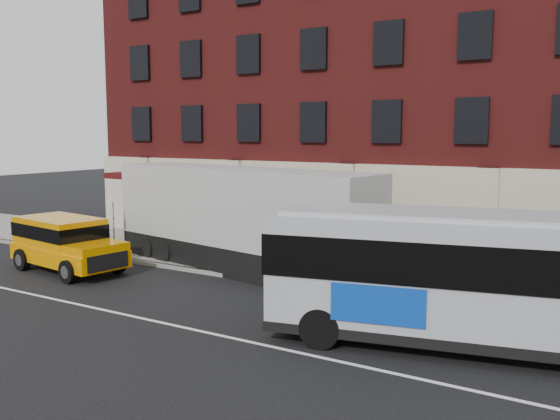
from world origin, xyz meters
The scene contains 9 objects.
ground centered at (0.00, 0.00, 0.00)m, with size 120.00×120.00×0.00m, color black.
sidewalk centered at (0.00, 9.00, 0.07)m, with size 60.00×6.00×0.15m, color gray.
kerb centered at (0.00, 6.00, 0.07)m, with size 60.00×0.25×0.15m, color gray.
lane_line centered at (0.00, 0.50, 0.01)m, with size 60.00×0.12×0.01m, color white.
building centered at (-0.01, 16.92, 7.58)m, with size 30.00×12.10×15.00m.
sign_pole centered at (-8.50, 6.15, 1.45)m, with size 0.30×0.20×2.50m.
city_bus centered at (8.92, 3.30, 1.94)m, with size 13.12×5.47×3.51m.
yellow_suv centered at (-8.39, 3.51, 1.21)m, with size 5.67×2.99×2.12m.
shipping_container centered at (-2.43, 7.14, 2.03)m, with size 12.56×4.60×4.10m.
Camera 1 is at (11.43, -12.24, 5.51)m, focal length 39.00 mm.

